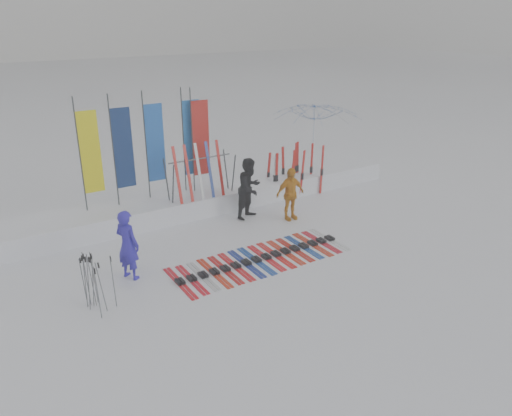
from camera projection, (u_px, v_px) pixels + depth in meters
ground at (284, 268)px, 12.24m from camera, size 120.00×120.00×0.00m
snow_bank at (200, 200)px, 15.76m from camera, size 14.00×1.60×0.60m
person_blue at (128, 245)px, 11.50m from camera, size 0.66×0.74×1.70m
person_black at (250, 188)px, 14.92m from camera, size 1.10×1.00×1.86m
person_yellow at (290, 194)px, 14.82m from camera, size 0.96×0.43×1.61m
tent_canopy at (315, 141)px, 18.14m from camera, size 3.66×3.71×2.90m
ski_row at (261, 258)px, 12.62m from camera, size 4.64×1.69×0.07m
pole_cluster at (93, 283)px, 10.39m from camera, size 0.60×0.73×1.24m
feather_flags at (153, 144)px, 14.58m from camera, size 3.88×0.23×3.20m
ski_rack at (200, 171)px, 14.97m from camera, size 2.04×0.80×1.23m
upright_skis at (293, 171)px, 16.91m from camera, size 1.75×0.94×1.70m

